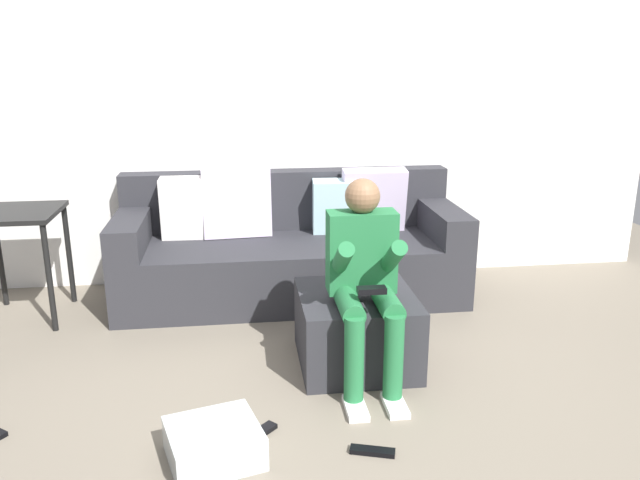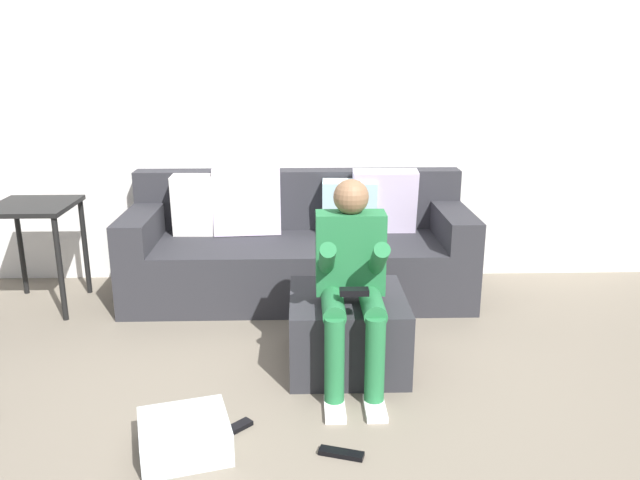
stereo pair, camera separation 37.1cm
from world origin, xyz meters
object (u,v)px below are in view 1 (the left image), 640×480
side_table (18,229)px  remote_by_storage_bin (262,431)px  remote_near_ottoman (372,451)px  storage_bin (214,443)px  ottoman (356,329)px  person_seated (365,274)px  couch_sectional (290,250)px

side_table → remote_by_storage_bin: side_table is taller
remote_near_ottoman → storage_bin: bearing=-166.6°
ottoman → storage_bin: size_ratio=1.73×
storage_bin → side_table: (-1.24, 1.70, 0.52)m
person_seated → remote_near_ottoman: 0.87m
couch_sectional → side_table: size_ratio=3.30×
ottoman → remote_near_ottoman: size_ratio=3.34×
couch_sectional → ottoman: 1.14m
ottoman → storage_bin: ottoman is taller
ottoman → remote_near_ottoman: 0.87m
couch_sectional → remote_by_storage_bin: 1.78m
person_seated → remote_near_ottoman: (-0.09, -0.65, -0.58)m
ottoman → side_table: side_table is taller
side_table → remote_near_ottoman: 2.66m
side_table → remote_by_storage_bin: (1.45, -1.53, -0.58)m
storage_bin → remote_by_storage_bin: (0.21, 0.16, -0.07)m
storage_bin → remote_near_ottoman: size_ratio=1.93×
ottoman → remote_by_storage_bin: 0.85m
person_seated → remote_near_ottoman: bearing=-97.7°
remote_by_storage_bin → storage_bin: bearing=173.6°
remote_by_storage_bin → side_table: bearing=89.3°
couch_sectional → side_table: couch_sectional is taller
remote_by_storage_bin → ottoman: bearing=4.8°
ottoman → remote_by_storage_bin: bearing=-131.1°
person_seated → storage_bin: person_seated is taller
side_table → remote_near_ottoman: size_ratio=3.67×
storage_bin → side_table: size_ratio=0.53×
storage_bin → remote_by_storage_bin: 0.27m
couch_sectional → storage_bin: size_ratio=6.28×
ottoman → remote_near_ottoman: ottoman is taller
ottoman → storage_bin: 1.10m
remote_near_ottoman → remote_by_storage_bin: bearing=173.1°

